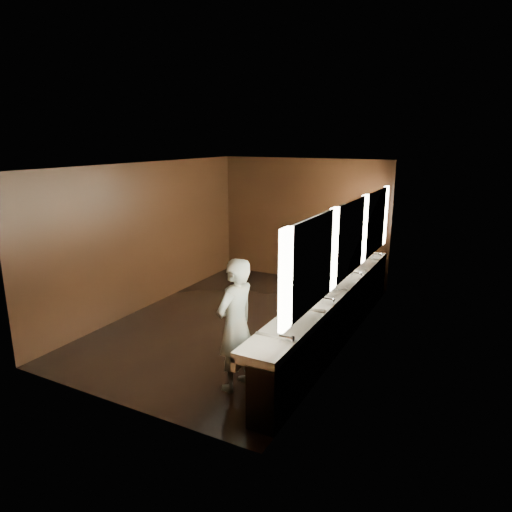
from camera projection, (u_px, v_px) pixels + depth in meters
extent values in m
plane|color=black|center=(239.00, 322.00, 8.27)|extent=(6.00, 6.00, 0.00)
cube|color=#2D2D2B|center=(237.00, 165.00, 7.57)|extent=(4.00, 6.00, 0.02)
cube|color=black|center=(303.00, 220.00, 10.49)|extent=(4.00, 0.02, 2.80)
cube|color=black|center=(111.00, 299.00, 5.35)|extent=(4.00, 0.02, 2.80)
cube|color=black|center=(148.00, 236.00, 8.82)|extent=(0.02, 6.00, 2.80)
cube|color=black|center=(350.00, 261.00, 7.02)|extent=(0.02, 6.00, 2.80)
cube|color=black|center=(336.00, 319.00, 7.35)|extent=(0.36, 5.40, 0.81)
cube|color=silver|center=(332.00, 292.00, 7.28)|extent=(0.55, 5.40, 0.12)
cube|color=silver|center=(317.00, 294.00, 7.42)|extent=(0.06, 5.40, 0.18)
cylinder|color=silver|center=(286.00, 337.00, 5.28)|extent=(0.18, 0.04, 0.04)
cylinder|color=silver|center=(328.00, 299.00, 6.54)|extent=(0.18, 0.04, 0.04)
cylinder|color=silver|center=(356.00, 273.00, 7.79)|extent=(0.18, 0.04, 0.04)
cylinder|color=silver|center=(377.00, 254.00, 9.05)|extent=(0.18, 0.04, 0.04)
cube|color=white|center=(285.00, 280.00, 4.89)|extent=(0.06, 0.22, 1.15)
cube|color=white|center=(313.00, 263.00, 5.57)|extent=(0.03, 1.32, 1.15)
cube|color=white|center=(333.00, 249.00, 6.26)|extent=(0.06, 0.23, 1.15)
cube|color=white|center=(351.00, 238.00, 6.94)|extent=(0.03, 1.32, 1.15)
cube|color=white|center=(363.00, 229.00, 7.63)|extent=(0.06, 0.23, 1.15)
cube|color=white|center=(376.00, 222.00, 8.31)|extent=(0.03, 1.32, 1.15)
cube|color=white|center=(385.00, 215.00, 9.01)|extent=(0.06, 0.22, 1.15)
imported|color=#80AEBF|center=(236.00, 325.00, 5.90)|extent=(0.54, 0.71, 1.78)
cylinder|color=black|center=(266.00, 380.00, 5.75)|extent=(0.42, 0.42, 0.55)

